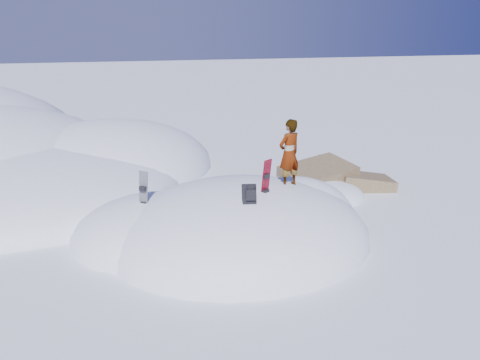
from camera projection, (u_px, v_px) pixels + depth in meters
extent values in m
plane|color=white|center=(240.00, 238.00, 12.49)|extent=(120.00, 120.00, 0.00)
ellipsoid|color=white|center=(240.00, 238.00, 12.49)|extent=(7.00, 6.00, 3.00)
ellipsoid|color=white|center=(155.00, 237.00, 12.56)|extent=(4.40, 4.00, 2.20)
ellipsoid|color=white|center=(294.00, 220.00, 13.62)|extent=(3.60, 3.20, 2.50)
ellipsoid|color=white|center=(33.00, 193.00, 15.77)|extent=(10.00, 9.00, 2.80)
ellipsoid|color=white|center=(111.00, 167.00, 18.62)|extent=(8.00, 8.00, 3.60)
ellipsoid|color=white|center=(44.00, 202.00, 14.96)|extent=(6.00, 5.00, 1.80)
cube|color=olive|center=(317.00, 184.00, 16.38)|extent=(2.82, 2.41, 1.62)
cube|color=olive|center=(364.00, 189.00, 16.43)|extent=(2.16, 1.80, 1.33)
cube|color=olive|center=(320.00, 175.00, 17.65)|extent=(2.08, 2.01, 1.10)
ellipsoid|color=white|center=(317.00, 197.00, 15.41)|extent=(3.20, 2.40, 1.00)
cube|color=red|center=(265.00, 186.00, 11.68)|extent=(0.32, 0.29, 1.38)
cube|color=black|center=(266.00, 176.00, 11.54)|extent=(0.20, 0.18, 0.12)
cube|color=black|center=(266.00, 192.00, 11.67)|extent=(0.20, 0.18, 0.12)
cube|color=black|center=(143.00, 198.00, 12.01)|extent=(0.32, 0.31, 1.41)
cube|color=black|center=(143.00, 189.00, 11.87)|extent=(0.20, 0.19, 0.12)
cube|color=black|center=(144.00, 204.00, 12.01)|extent=(0.20, 0.19, 0.12)
cube|color=black|center=(249.00, 194.00, 11.12)|extent=(0.37, 0.38, 0.50)
cube|color=black|center=(251.00, 195.00, 10.98)|extent=(0.25, 0.20, 0.27)
cylinder|color=black|center=(246.00, 191.00, 10.94)|extent=(0.04, 0.19, 0.34)
cylinder|color=black|center=(255.00, 190.00, 10.99)|extent=(0.04, 0.19, 0.34)
cube|color=black|center=(160.00, 277.00, 10.44)|extent=(0.65, 0.50, 0.16)
cube|color=black|center=(171.00, 268.00, 10.65)|extent=(0.39, 0.35, 0.11)
imported|color=slate|center=(289.00, 154.00, 12.25)|extent=(0.79, 0.67, 1.83)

